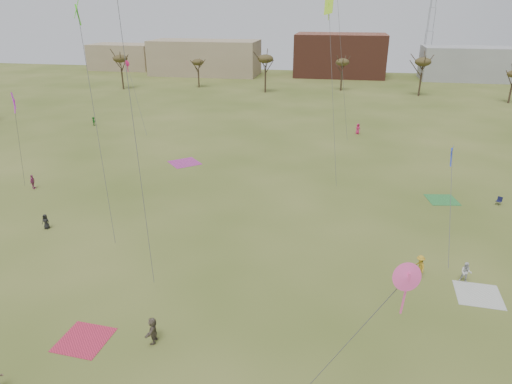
# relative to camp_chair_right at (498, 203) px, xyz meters

# --- Properties ---
(ground) EXTENTS (260.00, 260.00, 0.00)m
(ground) POSITION_rel_camp_chair_right_xyz_m (-23.56, -26.37, -0.26)
(ground) COLOR #3F5019
(ground) RESTS_ON ground
(spectator_fore_c) EXTENTS (0.63, 1.68, 1.78)m
(spectator_fore_c) POSITION_rel_camp_chair_right_xyz_m (-27.78, -26.85, 0.63)
(spectator_fore_c) COLOR brown
(spectator_fore_c) RESTS_ON ground
(flyer_mid_a) EXTENTS (0.76, 0.53, 1.48)m
(flyer_mid_a) POSITION_rel_camp_chair_right_xyz_m (-43.91, -13.90, 0.48)
(flyer_mid_a) COLOR black
(flyer_mid_a) RESTS_ON ground
(flyer_mid_b) EXTENTS (1.01, 1.31, 1.78)m
(flyer_mid_b) POSITION_rel_camp_chair_right_xyz_m (-10.27, -15.85, 0.63)
(flyer_mid_b) COLOR #BA8E22
(flyer_mid_b) RESTS_ON ground
(spectator_mid_d) EXTENTS (0.60, 1.04, 1.67)m
(spectator_mid_d) POSITION_rel_camp_chair_right_xyz_m (-51.56, -4.97, 0.58)
(spectator_mid_d) COLOR #AF497E
(spectator_mid_d) RESTS_ON ground
(spectator_mid_e) EXTENTS (0.94, 0.81, 1.67)m
(spectator_mid_e) POSITION_rel_camp_chair_right_xyz_m (-6.94, -16.11, 0.58)
(spectator_mid_e) COLOR silver
(spectator_mid_e) RESTS_ON ground
(flyer_far_a) EXTENTS (1.22, 1.41, 1.53)m
(flyer_far_a) POSITION_rel_camp_chair_right_xyz_m (-59.86, 23.85, 0.51)
(flyer_far_a) COLOR #287A29
(flyer_far_a) RESTS_ON ground
(flyer_far_b) EXTENTS (1.00, 0.87, 1.73)m
(flyer_far_b) POSITION_rel_camp_chair_right_xyz_m (-14.20, 26.63, 0.61)
(flyer_far_b) COLOR #C42156
(flyer_far_b) RESTS_ON ground
(blanket_red) EXTENTS (3.20, 3.20, 0.03)m
(blanket_red) POSITION_rel_camp_chair_right_xyz_m (-32.20, -27.53, -0.26)
(blanket_red) COLOR #BE2643
(blanket_red) RESTS_ON ground
(blanket_cream) EXTENTS (3.33, 3.33, 0.03)m
(blanket_cream) POSITION_rel_camp_chair_right_xyz_m (-6.30, -17.74, -0.26)
(blanket_cream) COLOR beige
(blanket_cream) RESTS_ON ground
(blanket_plum) EXTENTS (5.12, 5.12, 0.03)m
(blanket_plum) POSITION_rel_camp_chair_right_xyz_m (-37.39, 7.10, -0.26)
(blanket_plum) COLOR #A83388
(blanket_plum) RESTS_ON ground
(blanket_olive) EXTENTS (3.54, 3.54, 0.03)m
(blanket_olive) POSITION_rel_camp_chair_right_xyz_m (-5.62, 0.26, -0.26)
(blanket_olive) COLOR #2E803A
(blanket_olive) RESTS_ON ground
(camp_chair_right) EXTENTS (0.73, 0.74, 0.87)m
(camp_chair_right) POSITION_rel_camp_chair_right_xyz_m (0.00, 0.00, 0.00)
(camp_chair_right) COLOR #131434
(camp_chair_right) RESTS_ON ground
(tree_line) EXTENTS (117.44, 49.32, 8.91)m
(tree_line) POSITION_rel_camp_chair_right_xyz_m (-26.40, 52.76, 6.83)
(tree_line) COLOR #3A2B1E
(tree_line) RESTS_ON ground
(building_tan) EXTENTS (32.00, 14.00, 10.00)m
(building_tan) POSITION_rel_camp_chair_right_xyz_m (-58.56, 88.63, 4.74)
(building_tan) COLOR #937F60
(building_tan) RESTS_ON ground
(building_brick) EXTENTS (26.00, 16.00, 12.00)m
(building_brick) POSITION_rel_camp_chair_right_xyz_m (-18.56, 93.63, 5.74)
(building_brick) COLOR brown
(building_brick) RESTS_ON ground
(building_grey) EXTENTS (24.00, 12.00, 9.00)m
(building_grey) POSITION_rel_camp_chair_right_xyz_m (16.44, 91.63, 4.24)
(building_grey) COLOR gray
(building_grey) RESTS_ON ground
(building_tan_west) EXTENTS (20.00, 12.00, 8.00)m
(building_tan_west) POSITION_rel_camp_chair_right_xyz_m (-88.56, 95.63, 3.74)
(building_tan_west) COLOR #937F60
(building_tan_west) RESTS_ON ground
(radio_tower) EXTENTS (1.51, 1.72, 41.00)m
(radio_tower) POSITION_rel_camp_chair_right_xyz_m (6.44, 98.63, 18.95)
(radio_tower) COLOR #9EA3A8
(radio_tower) RESTS_ON ground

